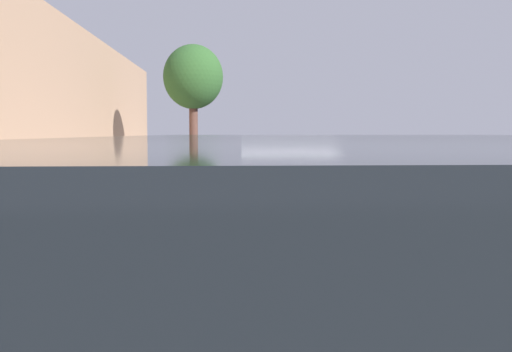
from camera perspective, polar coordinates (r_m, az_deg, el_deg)
name	(u,v)px	position (r m, az deg, el deg)	size (l,w,h in m)	color
ground	(290,210)	(15.74, 3.19, -3.24)	(62.25, 62.25, 0.00)	#282828
sidewalk	(127,208)	(15.91, -12.07, -3.00)	(4.48, 38.90, 0.14)	#AC9B90
curb_edge	(217,208)	(15.67, -3.68, -3.02)	(0.16, 38.90, 0.14)	gray
lane_stripe_centre	(401,212)	(15.71, 13.56, -3.35)	(0.14, 40.00, 0.01)	white
lane_stripe_bike_edge	(274,210)	(15.71, 1.70, -3.24)	(0.12, 38.90, 0.01)	white
building_facade	(27,104)	(16.43, -20.86, 6.41)	(0.50, 38.90, 5.50)	tan
parked_sedan_silver_nearest	(246,162)	(26.34, -0.95, 1.35)	(1.93, 4.45, 1.52)	#B7BABF
parked_pickup_dark_blue_second	(256,166)	(20.02, 0.03, 0.91)	(2.11, 5.34, 1.95)	navy
parked_sedan_grey_mid	(274,217)	(9.02, 1.75, -3.89)	(1.87, 4.42, 1.52)	slate
bicycle_at_curb	(235,200)	(14.67, -1.97, -2.29)	(1.71, 0.54, 0.76)	black
cyclist_with_backpack	(226,172)	(15.06, -2.84, 0.41)	(0.45, 0.62, 1.71)	#C6B284
street_tree_near_cyclist	(193,78)	(24.22, -5.96, 9.17)	(2.36, 2.36, 5.36)	brown
fire_hydrant	(116,329)	(4.67, -13.07, -13.94)	(0.22, 0.22, 0.84)	red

